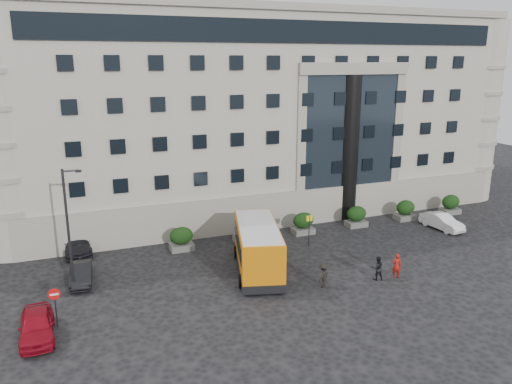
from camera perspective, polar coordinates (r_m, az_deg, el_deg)
ground at (r=33.42m, az=1.48°, el=-10.30°), size 120.00×120.00×0.00m
civic_building at (r=53.19m, az=-1.70°, el=9.24°), size 44.00×24.00×18.00m
entrance_column at (r=45.62m, az=10.50°, el=4.89°), size 1.80×1.80×13.00m
hedge_a at (r=38.84m, az=-8.49°, el=-5.30°), size 1.80×1.26×1.84m
hedge_b at (r=40.20m, az=-1.24°, el=-4.42°), size 1.80×1.26×1.84m
hedge_c at (r=42.17m, az=5.42°, el=-3.56°), size 1.80×1.26×1.84m
hedge_d at (r=44.66m, az=11.41°, el=-2.74°), size 1.80×1.26×1.84m
hedge_e at (r=47.59m, az=16.70°, el=-1.98°), size 1.80×1.26×1.84m
hedge_f at (r=50.88m, az=21.34°, el=-1.31°), size 1.80×1.26×1.84m
street_lamp at (r=32.39m, az=-20.59°, el=-3.80°), size 1.16×0.18×8.00m
bus_stop_sign at (r=39.17m, az=6.10°, el=-3.80°), size 0.50×0.08×2.52m
no_entry_sign at (r=29.64m, az=-22.00°, el=-11.36°), size 0.64×0.16×2.32m
minibus at (r=34.44m, az=0.21°, el=-6.22°), size 4.77×8.37×3.31m
red_truck at (r=44.18m, az=-23.25°, el=-2.97°), size 3.25×6.03×3.11m
parked_car_a at (r=29.43m, az=-23.78°, el=-13.77°), size 1.80×4.29×1.45m
parked_car_b at (r=35.06m, az=-19.36°, el=-8.81°), size 1.62×3.91×1.26m
parked_car_c at (r=40.51m, az=-19.74°, el=-5.54°), size 2.01×4.79×1.38m
parked_car_d at (r=46.05m, az=-24.59°, el=-3.69°), size 2.45×4.64×1.25m
white_taxi at (r=46.09m, az=20.46°, el=-3.18°), size 1.85×4.20×1.34m
pedestrian_a at (r=35.05m, az=15.76°, el=-8.11°), size 0.74×0.62×1.72m
pedestrian_b at (r=34.44m, az=13.71°, el=-8.45°), size 0.95×0.83×1.65m
pedestrian_c at (r=32.74m, az=7.71°, el=-9.42°), size 1.21×1.10×1.63m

